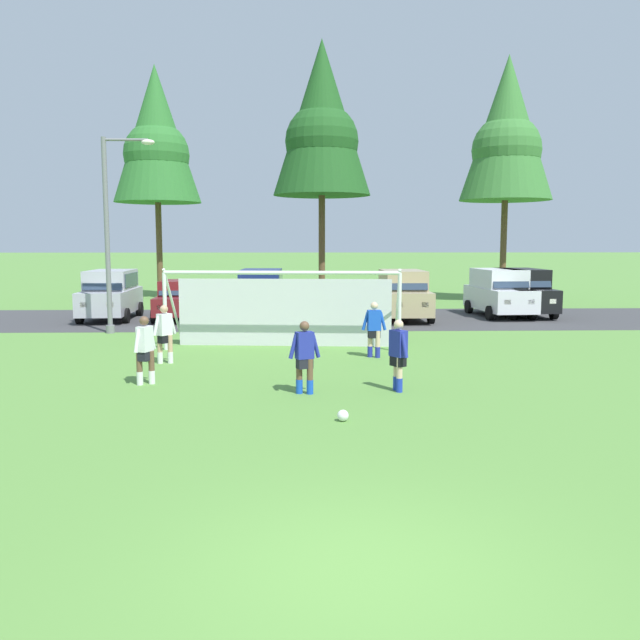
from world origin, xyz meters
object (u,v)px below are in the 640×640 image
at_px(parked_car_slot_center_left, 261,293).
at_px(street_lamp, 112,233).
at_px(player_midfield_center, 145,350).
at_px(player_winger_left, 165,334).
at_px(soccer_goal, 284,307).
at_px(parked_car_slot_center_right, 403,294).
at_px(parked_car_slot_right, 499,292).
at_px(player_defender_far, 398,355).
at_px(parked_car_slot_left, 181,300).
at_px(parked_car_slot_center, 335,300).
at_px(player_striker_near, 374,330).
at_px(player_winger_right, 305,358).
at_px(parked_car_slot_far_left, 111,294).
at_px(soccer_ball, 343,416).
at_px(parked_car_slot_far_right, 521,292).

relative_size(parked_car_slot_center_left, street_lamp, 0.65).
height_order(player_midfield_center, player_winger_left, same).
bearing_deg(soccer_goal, player_midfield_center, -119.58).
xyz_separation_m(parked_car_slot_center_right, parked_car_slot_right, (4.60, 1.13, 0.00)).
xyz_separation_m(player_defender_far, player_winger_left, (-6.00, 3.66, 0.00)).
xyz_separation_m(player_winger_left, parked_car_slot_left, (-1.44, 10.57, 0.05)).
height_order(parked_car_slot_center, parked_car_slot_right, parked_car_slot_right).
relative_size(player_striker_near, parked_car_slot_center_left, 0.35).
distance_m(parked_car_slot_right, street_lamp, 17.02).
height_order(soccer_goal, player_defender_far, soccer_goal).
xyz_separation_m(player_winger_right, parked_car_slot_center, (1.44, 13.86, 0.05)).
height_order(player_striker_near, parked_car_slot_far_left, parked_car_slot_far_left).
xyz_separation_m(soccer_ball, street_lamp, (-7.70, 12.46, 3.61)).
xyz_separation_m(parked_car_slot_center_left, parked_car_slot_center, (3.27, -1.20, -0.24)).
relative_size(soccer_goal, parked_car_slot_center, 1.78).
relative_size(soccer_goal, player_striker_near, 4.61).
height_order(player_defender_far, parked_car_slot_far_right, parked_car_slot_far_right).
xyz_separation_m(parked_car_slot_center_right, street_lamp, (-11.42, -3.98, 2.60)).
height_order(soccer_ball, parked_car_slot_left, parked_car_slot_left).
relative_size(soccer_ball, street_lamp, 0.03).
distance_m(soccer_goal, parked_car_slot_center_right, 9.00).
distance_m(parked_car_slot_far_left, parked_car_slot_center, 9.85).
xyz_separation_m(parked_car_slot_left, parked_car_slot_right, (14.34, 0.84, 0.24)).
bearing_deg(parked_car_slot_center_left, soccer_ball, -81.69).
xyz_separation_m(parked_car_slot_right, parked_car_slot_far_right, (1.11, 0.25, 0.00)).
height_order(parked_car_slot_left, parked_car_slot_center_right, parked_car_slot_center_right).
bearing_deg(player_winger_left, soccer_goal, 40.88).
relative_size(player_midfield_center, parked_car_slot_center_right, 0.36).
height_order(soccer_goal, parked_car_slot_center_right, soccer_goal).
height_order(player_striker_near, parked_car_slot_center_right, parked_car_slot_center_right).
distance_m(player_striker_near, street_lamp, 11.01).
bearing_deg(player_winger_left, parked_car_slot_far_right, 39.75).
height_order(parked_car_slot_center_left, street_lamp, street_lamp).
height_order(soccer_ball, soccer_goal, soccer_goal).
height_order(player_defender_far, player_winger_right, same).
bearing_deg(parked_car_slot_far_right, street_lamp, -162.64).
bearing_deg(soccer_ball, parked_car_slot_center, 87.41).
xyz_separation_m(soccer_ball, parked_car_slot_center, (0.73, 16.17, 0.77)).
height_order(soccer_ball, parked_car_slot_right, parked_car_slot_right).
bearing_deg(soccer_goal, parked_car_slot_far_left, 134.47).
bearing_deg(parked_car_slot_center_right, street_lamp, -160.80).
bearing_deg(soccer_ball, parked_car_slot_center_right, 77.24).
distance_m(soccer_ball, parked_car_slot_right, 19.47).
xyz_separation_m(soccer_ball, parked_car_slot_center_right, (3.72, 16.44, 1.00)).
bearing_deg(player_striker_near, player_midfield_center, -148.90).
bearing_deg(player_midfield_center, parked_car_slot_right, 47.88).
relative_size(player_defender_far, player_winger_left, 1.00).
distance_m(parked_car_slot_center_right, street_lamp, 12.37).
bearing_deg(player_defender_far, parked_car_slot_right, 65.37).
xyz_separation_m(soccer_goal, parked_car_slot_center_left, (-1.22, 8.38, -0.18)).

